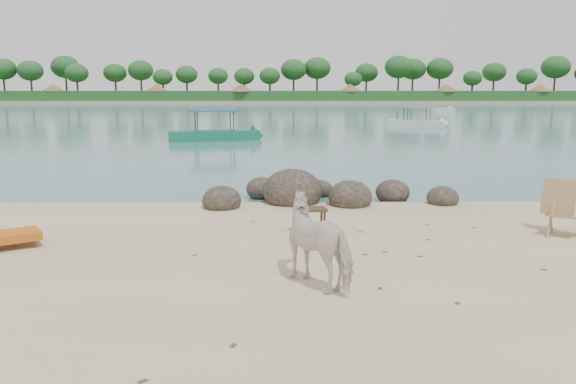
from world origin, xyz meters
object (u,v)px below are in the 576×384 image
Objects in this scene: cow at (322,242)px; deck_chair at (566,210)px; boulders at (312,194)px; boat_near at (214,115)px; side_table at (311,222)px.

deck_chair is (4.84, 2.67, -0.11)m from cow.
boulders is 5.80m from deck_chair.
deck_chair is at bearing 170.60° from cow.
boulders is 6.14m from cow.
boat_near is (-4.65, 19.10, 1.22)m from boulders.
cow is (-0.19, -6.13, 0.43)m from boulders.
boat_near is at bearing 93.37° from side_table.
boulders reaches higher than side_table.
boulders is at bearing 179.92° from deck_chair.
boulders is 10.61× the size of side_table.
side_table is at bearing -128.35° from cow.
cow is 2.54× the size of side_table.
deck_chair is 24.41m from boat_near.
boat_near is at bearing -118.23° from cow.
boulders is 19.69m from boat_near.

